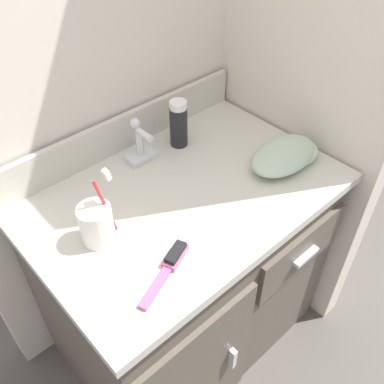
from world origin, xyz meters
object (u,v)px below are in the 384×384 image
at_px(hairbrush, 170,264).
at_px(hand_towel, 287,155).
at_px(toothbrush_cup, 97,224).
at_px(shaving_cream_can, 179,124).

distance_m(hairbrush, hand_towel, 0.51).
xyz_separation_m(toothbrush_cup, shaving_cream_can, (0.41, 0.17, 0.02)).
bearing_deg(shaving_cream_can, toothbrush_cup, -157.67).
height_order(hairbrush, hand_towel, hand_towel).
height_order(toothbrush_cup, hand_towel, toothbrush_cup).
bearing_deg(toothbrush_cup, shaving_cream_can, 22.33).
xyz_separation_m(hairbrush, hand_towel, (0.51, 0.06, 0.02)).
relative_size(shaving_cream_can, hand_towel, 0.63).
bearing_deg(hand_towel, toothbrush_cup, 167.87).
relative_size(toothbrush_cup, shaving_cream_can, 1.30).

